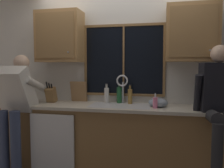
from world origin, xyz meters
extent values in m
cube|color=silver|center=(0.00, 0.06, 1.27)|extent=(5.64, 0.12, 2.55)
cube|color=black|center=(0.03, -0.01, 1.52)|extent=(1.10, 0.02, 0.95)
cube|color=brown|center=(0.03, -0.02, 2.02)|extent=(1.17, 0.02, 0.04)
cube|color=brown|center=(0.03, -0.02, 1.03)|extent=(1.17, 0.02, 0.04)
cube|color=brown|center=(-0.54, -0.02, 1.52)|extent=(0.03, 0.02, 0.95)
cube|color=brown|center=(0.60, -0.02, 1.52)|extent=(0.03, 0.02, 0.95)
cube|color=brown|center=(0.03, -0.02, 1.52)|extent=(0.02, 0.02, 0.95)
cube|color=olive|center=(0.00, -0.29, 0.44)|extent=(3.24, 0.58, 0.88)
cube|color=beige|center=(0.00, -0.31, 0.90)|extent=(3.30, 0.62, 0.04)
cube|color=white|center=(-0.80, -0.61, 0.46)|extent=(0.60, 0.02, 0.74)
cube|color=#A87A47|center=(-0.87, -0.17, 1.86)|extent=(0.64, 0.33, 0.72)
cube|color=olive|center=(-0.87, -0.34, 1.86)|extent=(0.56, 0.01, 0.62)
sphere|color=#B2B2B7|center=(-0.68, -0.34, 1.63)|extent=(0.02, 0.02, 0.02)
cube|color=#A87A47|center=(0.93, -0.17, 1.86)|extent=(0.64, 0.33, 0.72)
cube|color=olive|center=(0.93, -0.34, 1.86)|extent=(0.56, 0.01, 0.62)
sphere|color=#B2B2B7|center=(1.12, -0.34, 1.63)|extent=(0.02, 0.02, 0.02)
cube|color=#B7B7BC|center=(0.03, -0.30, 0.91)|extent=(0.80, 0.46, 0.02)
cube|color=#9C9CA0|center=(-0.17, -0.30, 0.81)|extent=(0.36, 0.42, 0.20)
cube|color=#9C9CA0|center=(0.23, -0.30, 0.81)|extent=(0.36, 0.42, 0.20)
cube|color=#B7B7BC|center=(0.03, -0.30, 0.81)|extent=(0.04, 0.42, 0.20)
cylinder|color=silver|center=(0.03, -0.08, 1.07)|extent=(0.03, 0.03, 0.30)
torus|color=silver|center=(0.03, -0.14, 1.24)|extent=(0.16, 0.02, 0.16)
cylinder|color=silver|center=(0.11, -0.08, 0.97)|extent=(0.03, 0.03, 0.09)
cylinder|color=#384260|center=(-1.40, -0.76, 0.44)|extent=(0.13, 0.13, 0.88)
cylinder|color=#384260|center=(-1.23, -0.76, 0.44)|extent=(0.13, 0.13, 0.88)
cube|color=beige|center=(-1.31, -0.63, 1.14)|extent=(0.44, 0.46, 0.62)
sphere|color=beige|center=(-1.31, -0.45, 1.49)|extent=(0.21, 0.21, 0.21)
cylinder|color=beige|center=(-1.53, -0.45, 1.19)|extent=(0.09, 0.52, 0.26)
cylinder|color=beige|center=(-1.09, -0.45, 1.19)|extent=(0.09, 0.52, 0.26)
cylinder|color=#262628|center=(1.11, -0.69, 0.90)|extent=(0.14, 0.43, 0.16)
cylinder|color=#262628|center=(1.11, -0.91, 0.65)|extent=(0.11, 0.11, 0.46)
cube|color=black|center=(1.20, -0.47, 1.20)|extent=(0.43, 0.26, 0.56)
sphere|color=beige|center=(1.20, -0.47, 1.58)|extent=(0.20, 0.20, 0.20)
cylinder|color=black|center=(0.97, -0.52, 1.12)|extent=(0.08, 0.20, 0.47)
cube|color=olive|center=(-0.99, -0.24, 1.02)|extent=(0.12, 0.18, 0.25)
cylinder|color=black|center=(-1.02, -0.30, 1.18)|extent=(0.02, 0.05, 0.09)
cylinder|color=black|center=(-0.99, -0.30, 1.17)|extent=(0.02, 0.04, 0.08)
cylinder|color=black|center=(-0.95, -0.29, 1.16)|extent=(0.02, 0.04, 0.06)
cube|color=#997047|center=(-0.63, -0.08, 1.07)|extent=(0.24, 0.08, 0.30)
ellipsoid|color=#8C99A8|center=(0.52, -0.30, 0.97)|extent=(0.24, 0.24, 0.12)
cylinder|color=pink|center=(0.49, -0.41, 0.99)|extent=(0.06, 0.06, 0.14)
cylinder|color=silver|center=(0.49, -0.41, 1.08)|extent=(0.02, 0.02, 0.04)
cylinder|color=silver|center=(0.49, -0.43, 1.10)|extent=(0.01, 0.04, 0.01)
cylinder|color=silver|center=(-0.20, -0.11, 1.03)|extent=(0.07, 0.07, 0.21)
cylinder|color=#B3AFA7|center=(-0.20, -0.11, 1.16)|extent=(0.03, 0.03, 0.05)
cylinder|color=black|center=(-0.20, -0.11, 1.19)|extent=(0.03, 0.03, 0.01)
cylinder|color=olive|center=(0.14, -0.13, 1.02)|extent=(0.06, 0.06, 0.20)
cylinder|color=brown|center=(0.14, -0.13, 1.15)|extent=(0.03, 0.03, 0.05)
cylinder|color=black|center=(0.14, -0.13, 1.18)|extent=(0.03, 0.03, 0.01)
cylinder|color=#1E592D|center=(-0.02, -0.10, 1.03)|extent=(0.07, 0.07, 0.22)
cylinder|color=#184724|center=(-0.02, -0.10, 1.17)|extent=(0.03, 0.03, 0.06)
cylinder|color=black|center=(-0.02, -0.10, 1.20)|extent=(0.04, 0.04, 0.01)
camera|label=1|loc=(0.56, -3.33, 1.44)|focal=37.58mm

